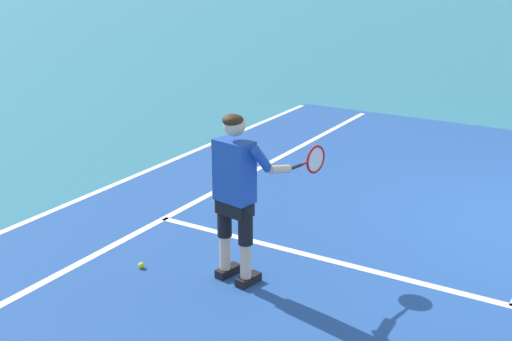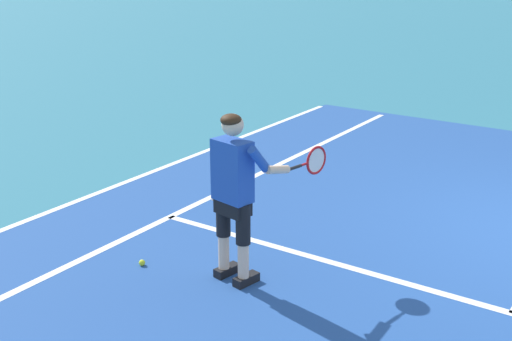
% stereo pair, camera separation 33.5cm
% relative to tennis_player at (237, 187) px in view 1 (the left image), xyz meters
% --- Properties ---
extents(line_singles_left, '(0.10, 10.19, 0.01)m').
position_rel_tennis_player_xyz_m(line_singles_left, '(-1.63, 2.18, -0.99)').
color(line_singles_left, white).
rests_on(line_singles_left, ground).
extents(line_doubles_left, '(0.10, 10.19, 0.01)m').
position_rel_tennis_player_xyz_m(line_doubles_left, '(-3.01, 2.18, -0.99)').
color(line_doubles_left, white).
rests_on(line_doubles_left, ground).
extents(tennis_player, '(0.79, 1.07, 1.71)m').
position_rel_tennis_player_xyz_m(tennis_player, '(0.00, 0.00, 0.00)').
color(tennis_player, black).
rests_on(tennis_player, ground).
extents(tennis_ball_near_feet, '(0.07, 0.07, 0.07)m').
position_rel_tennis_player_xyz_m(tennis_ball_near_feet, '(-1.00, -0.30, -0.96)').
color(tennis_ball_near_feet, '#CCE02D').
rests_on(tennis_ball_near_feet, ground).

